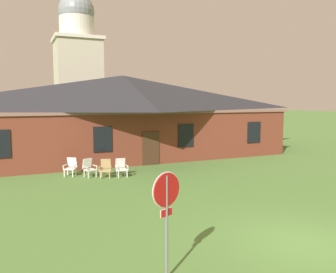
{
  "coord_description": "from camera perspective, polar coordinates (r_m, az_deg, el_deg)",
  "views": [
    {
      "loc": [
        -7.22,
        -6.88,
        4.02
      ],
      "look_at": [
        -0.64,
        7.99,
        2.3
      ],
      "focal_mm": 36.34,
      "sensor_mm": 36.0,
      "label": 1
    }
  ],
  "objects": [
    {
      "name": "ground_plane",
      "position": [
        10.76,
        21.73,
        -16.34
      ],
      "size": [
        200.0,
        200.0,
        0.0
      ],
      "primitive_type": "plane",
      "color": "#517A38"
    },
    {
      "name": "dome_tower",
      "position": [
        40.07,
        -14.85,
        10.86
      ],
      "size": [
        5.18,
        5.18,
        16.65
      ],
      "color": "#BCB29E",
      "rests_on": "ground"
    },
    {
      "name": "lawn_chair_near_door",
      "position": [
        18.53,
        -13.11,
        -5.06
      ],
      "size": [
        0.75,
        0.81,
        0.96
      ],
      "color": "silver",
      "rests_on": "ground"
    },
    {
      "name": "lawn_chair_middle",
      "position": [
        18.28,
        -7.87,
        -5.11
      ],
      "size": [
        0.66,
        0.69,
        0.96
      ],
      "color": "white",
      "rests_on": "ground"
    },
    {
      "name": "lawn_chair_by_porch",
      "position": [
        19.06,
        -15.97,
        -4.83
      ],
      "size": [
        0.83,
        0.86,
        0.96
      ],
      "color": "white",
      "rests_on": "ground"
    },
    {
      "name": "stop_sign",
      "position": [
        7.67,
        -0.25,
        -11.24
      ],
      "size": [
        0.76,
        0.31,
        2.47
      ],
      "color": "slate",
      "rests_on": "ground"
    },
    {
      "name": "brick_building",
      "position": [
        25.7,
        -7.54,
        3.7
      ],
      "size": [
        22.68,
        10.4,
        5.87
      ],
      "color": "brown",
      "rests_on": "ground"
    },
    {
      "name": "lawn_chair_left_end",
      "position": [
        18.18,
        -10.44,
        -5.22
      ],
      "size": [
        0.77,
        0.82,
        0.96
      ],
      "color": "tan",
      "rests_on": "ground"
    }
  ]
}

